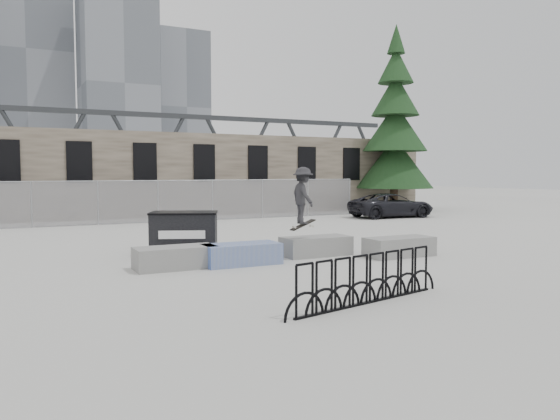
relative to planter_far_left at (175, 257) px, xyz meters
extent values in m
plane|color=#B7B7B2|center=(2.83, 0.05, -0.30)|extent=(120.00, 120.00, 0.00)
cube|color=brown|center=(2.83, 16.30, 1.95)|extent=(36.00, 2.50, 4.50)
cube|color=black|center=(-3.57, 15.03, 2.60)|extent=(1.20, 0.12, 2.00)
cube|color=black|center=(-0.37, 15.03, 2.60)|extent=(1.20, 0.12, 2.00)
cube|color=black|center=(2.83, 15.03, 2.60)|extent=(1.20, 0.12, 2.00)
cube|color=black|center=(6.03, 15.03, 2.60)|extent=(1.20, 0.12, 2.00)
cube|color=black|center=(9.23, 15.03, 2.60)|extent=(1.20, 0.12, 2.00)
cube|color=black|center=(12.43, 15.03, 2.60)|extent=(1.20, 0.12, 2.00)
cube|color=black|center=(15.63, 15.03, 2.60)|extent=(1.20, 0.12, 2.00)
cube|color=black|center=(18.83, 15.03, 2.60)|extent=(1.20, 0.12, 2.00)
cylinder|color=gray|center=(-2.67, 12.55, 0.70)|extent=(0.06, 0.06, 2.00)
cylinder|color=gray|center=(0.08, 12.55, 0.70)|extent=(0.06, 0.06, 2.00)
cylinder|color=gray|center=(2.83, 12.55, 0.70)|extent=(0.06, 0.06, 2.00)
cylinder|color=gray|center=(5.58, 12.55, 0.70)|extent=(0.06, 0.06, 2.00)
cylinder|color=gray|center=(8.33, 12.55, 0.70)|extent=(0.06, 0.06, 2.00)
cylinder|color=gray|center=(11.08, 12.55, 0.70)|extent=(0.06, 0.06, 2.00)
cylinder|color=gray|center=(13.83, 12.55, 0.70)|extent=(0.06, 0.06, 2.00)
cube|color=#99999E|center=(2.83, 12.55, 0.70)|extent=(22.00, 0.02, 2.00)
cylinder|color=gray|center=(2.83, 12.55, 1.70)|extent=(22.00, 0.04, 0.04)
cube|color=gray|center=(0.00, 0.00, -0.02)|extent=(2.00, 0.90, 0.55)
cube|color=#2D471E|center=(0.00, 0.00, 0.19)|extent=(1.76, 0.66, 0.10)
cube|color=#3A5AAF|center=(1.70, -0.22, -0.02)|extent=(2.00, 0.90, 0.55)
cube|color=#2D471E|center=(1.70, -0.22, 0.19)|extent=(1.76, 0.66, 0.10)
cube|color=gray|center=(4.21, 0.22, -0.02)|extent=(2.00, 0.90, 0.55)
cube|color=#2D471E|center=(4.21, 0.22, 0.19)|extent=(1.76, 0.66, 0.10)
cube|color=gray|center=(6.25, -1.01, -0.02)|extent=(2.00, 0.90, 0.55)
cube|color=#2D471E|center=(6.25, -1.01, 0.19)|extent=(1.76, 0.66, 0.10)
cube|color=black|center=(0.88, 2.11, 0.31)|extent=(2.15, 1.76, 1.21)
cube|color=black|center=(0.88, 2.11, 0.93)|extent=(2.21, 1.82, 0.06)
cube|color=white|center=(0.65, 1.58, 0.35)|extent=(1.20, 0.54, 0.23)
cube|color=black|center=(2.11, -5.16, -0.28)|extent=(3.53, 0.83, 0.04)
torus|color=black|center=(0.57, -5.50, 0.15)|extent=(0.88, 0.24, 0.89)
torus|color=black|center=(1.01, -5.40, 0.15)|extent=(0.88, 0.24, 0.89)
torus|color=black|center=(1.45, -5.30, 0.15)|extent=(0.88, 0.24, 0.89)
torus|color=black|center=(1.89, -5.21, 0.15)|extent=(0.88, 0.24, 0.89)
torus|color=black|center=(2.33, -5.11, 0.15)|extent=(0.88, 0.24, 0.89)
torus|color=black|center=(2.77, -5.01, 0.15)|extent=(0.88, 0.24, 0.89)
torus|color=black|center=(3.21, -4.92, 0.15)|extent=(0.88, 0.24, 0.89)
torus|color=black|center=(3.65, -4.82, 0.15)|extent=(0.88, 0.24, 0.89)
cylinder|color=#38281E|center=(18.16, 13.99, 0.94)|extent=(0.50, 0.50, 2.48)
cone|color=black|center=(18.16, 13.99, 2.70)|extent=(4.78, 4.78, 3.20)
cone|color=black|center=(18.16, 13.99, 4.90)|extent=(3.99, 3.99, 3.00)
cone|color=black|center=(18.16, 13.99, 6.90)|extent=(2.96, 2.96, 2.60)
cone|color=black|center=(18.16, 13.99, 8.70)|extent=(2.20, 2.20, 2.20)
cone|color=black|center=(18.16, 13.99, 10.30)|extent=(1.11, 1.11, 1.80)
cube|color=slate|center=(0.83, 100.05, 23.70)|extent=(16.00, 14.00, 48.00)
cube|color=slate|center=(14.83, 85.05, 16.70)|extent=(12.00, 12.00, 34.00)
cube|color=slate|center=(28.83, 95.05, 14.70)|extent=(10.00, 10.00, 30.00)
cube|color=#2D3033|center=(12.83, 55.05, 3.70)|extent=(70.00, 3.00, 1.20)
cube|color=#2D3033|center=(12.83, 55.05, 9.20)|extent=(70.00, 0.60, 0.60)
cube|color=gray|center=(42.83, 55.05, 1.70)|extent=(2.00, 3.00, 4.00)
imported|color=black|center=(14.65, 9.84, 0.34)|extent=(4.72, 2.47, 1.27)
imported|color=#28272A|center=(3.60, -0.09, 1.46)|extent=(0.67, 1.06, 1.57)
cube|color=black|center=(3.60, -0.09, 0.64)|extent=(0.79, 0.31, 0.28)
cylinder|color=beige|center=(3.32, -0.16, 0.59)|extent=(0.06, 0.03, 0.06)
cylinder|color=beige|center=(3.32, -0.02, 0.59)|extent=(0.06, 0.03, 0.06)
cylinder|color=beige|center=(3.88, -0.16, 0.59)|extent=(0.06, 0.03, 0.06)
cylinder|color=beige|center=(3.88, -0.02, 0.59)|extent=(0.06, 0.03, 0.06)
camera|label=1|loc=(-3.82, -13.19, 2.11)|focal=35.00mm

